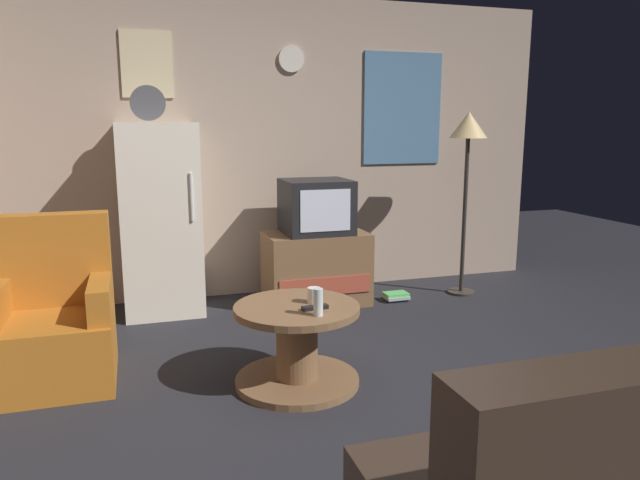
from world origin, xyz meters
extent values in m
plane|color=#232328|center=(0.00, 0.00, 0.00)|extent=(12.00, 12.00, 0.00)
cube|color=tan|center=(0.00, 2.45, 1.28)|extent=(5.20, 0.10, 2.55)
cube|color=teal|center=(1.27, 2.39, 1.62)|extent=(0.76, 0.02, 1.00)
cube|color=beige|center=(-0.97, 2.39, 1.95)|extent=(0.40, 0.02, 0.52)
cylinder|color=silver|center=(0.21, 2.39, 2.03)|extent=(0.22, 0.03, 0.22)
cube|color=silver|center=(-0.94, 2.10, 0.75)|extent=(0.60, 0.60, 1.50)
cylinder|color=silver|center=(-0.72, 1.79, 0.95)|extent=(0.02, 0.02, 0.36)
cylinder|color=#4C4C51|center=(-0.99, 2.02, 1.64)|extent=(0.26, 0.04, 0.26)
cube|color=brown|center=(0.29, 1.94, 0.30)|extent=(0.84, 0.52, 0.60)
cube|color=#AD4733|center=(0.29, 1.67, 0.21)|extent=(0.76, 0.01, 0.14)
cube|color=black|center=(0.30, 1.94, 0.82)|extent=(0.54, 0.50, 0.44)
cube|color=silver|center=(0.30, 1.69, 0.82)|extent=(0.41, 0.01, 0.33)
cylinder|color=#332D28|center=(1.62, 1.82, 0.01)|extent=(0.24, 0.24, 0.02)
cylinder|color=#332D28|center=(1.62, 1.82, 0.70)|extent=(0.04, 0.04, 1.40)
cone|color=#F2D18C|center=(1.62, 1.82, 1.48)|extent=(0.32, 0.32, 0.22)
cylinder|color=brown|center=(-0.28, 0.44, 0.02)|extent=(0.72, 0.72, 0.04)
cylinder|color=brown|center=(-0.28, 0.44, 0.24)|extent=(0.24, 0.24, 0.43)
cylinder|color=brown|center=(-0.28, 0.44, 0.45)|extent=(0.72, 0.72, 0.04)
cylinder|color=silver|center=(-0.22, 0.23, 0.55)|extent=(0.05, 0.05, 0.15)
cylinder|color=silver|center=(-0.17, 0.46, 0.52)|extent=(0.08, 0.08, 0.09)
cube|color=black|center=(-0.20, 0.34, 0.48)|extent=(0.15, 0.06, 0.02)
cube|color=#B2661E|center=(-1.63, 0.88, 0.20)|extent=(0.68, 0.68, 0.40)
cube|color=#B2661E|center=(-1.63, 1.14, 0.68)|extent=(0.68, 0.16, 0.56)
cube|color=#B2661E|center=(-1.35, 0.88, 0.50)|extent=(0.12, 0.60, 0.20)
cube|color=#3E33B2|center=(0.97, 1.79, 0.01)|extent=(0.17, 0.13, 0.02)
cube|color=#A0B897|center=(0.97, 1.79, 0.03)|extent=(0.20, 0.16, 0.03)
cube|color=#57BF64|center=(0.97, 1.79, 0.06)|extent=(0.20, 0.14, 0.02)
camera|label=1|loc=(-1.12, -2.70, 1.49)|focal=33.37mm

